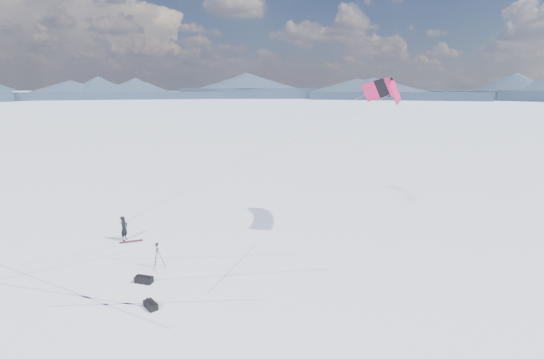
% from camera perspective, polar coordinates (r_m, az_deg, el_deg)
% --- Properties ---
extents(ground, '(1800.00, 1800.00, 0.00)m').
position_cam_1_polar(ground, '(22.57, -19.97, -12.97)').
color(ground, white).
extents(horizon_hills, '(704.00, 705.94, 10.74)m').
position_cam_1_polar(horizon_hills, '(20.97, -20.99, -1.13)').
color(horizon_hills, '#1D273B').
rests_on(horizon_hills, ground).
extents(snow_tracks, '(17.62, 14.39, 0.01)m').
position_cam_1_polar(snow_tracks, '(22.27, -21.74, -13.48)').
color(snow_tracks, '#A4B3D5').
rests_on(snow_tracks, ground).
extents(snowkiter, '(0.39, 0.59, 1.62)m').
position_cam_1_polar(snowkiter, '(27.48, -20.49, -8.22)').
color(snowkiter, black).
rests_on(snowkiter, ground).
extents(snowboard, '(1.38, 0.93, 0.04)m').
position_cam_1_polar(snowboard, '(27.07, -19.71, -8.44)').
color(snowboard, maroon).
rests_on(snowboard, ground).
extents(tripod, '(0.69, 0.65, 1.46)m').
position_cam_1_polar(tripod, '(22.57, -16.27, -10.06)').
color(tripod, black).
rests_on(tripod, ground).
extents(gear_bag_a, '(0.92, 0.50, 0.39)m').
position_cam_1_polar(gear_bag_a, '(21.54, -18.06, -13.60)').
color(gear_bag_a, black).
rests_on(gear_bag_a, ground).
extents(gear_bag_b, '(0.85, 0.80, 0.36)m').
position_cam_1_polar(gear_bag_b, '(19.27, -17.16, -16.96)').
color(gear_bag_b, black).
rests_on(gear_bag_b, ground).
extents(power_kite, '(17.27, 6.93, 9.08)m').
position_cam_1_polar(power_kite, '(26.50, 15.82, 12.21)').
color(power_kite, '#CA164C').
rests_on(power_kite, ground).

